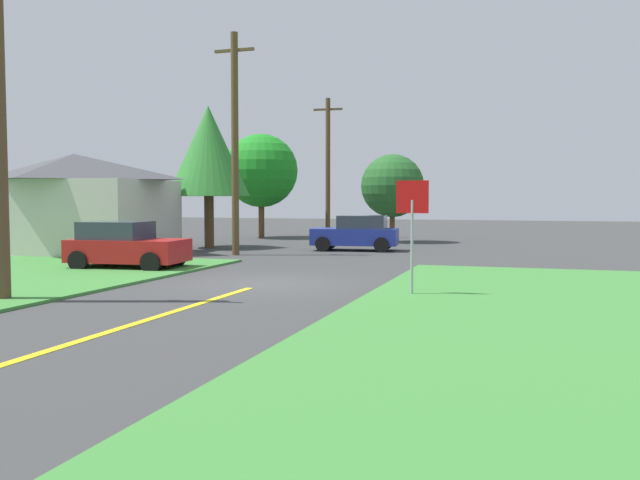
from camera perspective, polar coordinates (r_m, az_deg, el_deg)
The scene contains 11 objects.
ground_plane at distance 19.32m, azimuth -4.71°, elevation -3.66°, with size 120.00×120.00×0.00m, color #3A3A3A.
lane_stripe_center at distance 12.39m, azimuth -19.03°, elevation -7.84°, with size 0.20×14.00×0.01m, color yellow.
stop_sign at distance 16.75m, azimuth 7.71°, elevation 2.13°, with size 0.79×0.07×2.84m.
car_approaching_junction at distance 31.51m, azimuth 3.08°, elevation 0.57°, with size 4.09×2.31×1.62m.
parked_car_near_building at distance 24.11m, azimuth -15.95°, elevation -0.45°, with size 3.98×2.38×1.62m.
utility_pole_mid at distance 29.23m, azimuth -7.11°, elevation 8.12°, with size 1.80×0.30×9.33m.
utility_pole_far at distance 41.98m, azimuth 0.66°, elevation 6.18°, with size 1.80×0.29×8.50m.
oak_tree_left at distance 33.74m, azimuth -9.30°, elevation 7.31°, with size 3.97×3.97×6.89m.
pine_tree_center at distance 41.84m, azimuth -4.93°, elevation 5.77°, with size 4.45×4.45×6.32m.
oak_tree_right at distance 37.65m, azimuth 6.07°, elevation 4.51°, with size 3.45×3.45×4.82m.
barn at distance 31.78m, azimuth -19.78°, elevation 2.87°, with size 7.81×5.87×4.35m.
Camera 1 is at (7.29, -17.73, 2.40)m, focal length 38.34 mm.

